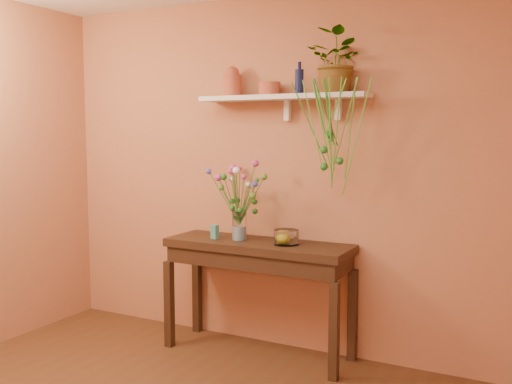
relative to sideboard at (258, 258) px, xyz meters
The scene contains 13 objects.
room 1.86m from the sideboard, 87.10° to the right, with size 4.04×4.04×2.70m.
sideboard is the anchor object (origin of this frame).
wall_shelf 1.20m from the sideboard, 39.17° to the left, with size 1.30×0.24×0.19m.
terracotta_jug 1.35m from the sideboard, 155.06° to the left, with size 0.16×0.16×0.23m.
terracotta_pot 1.26m from the sideboard, 77.34° to the left, with size 0.16×0.16×0.10m, color #BD5439.
blue_bottle 1.33m from the sideboard, 24.97° to the left, with size 0.08×0.08×0.23m.
spider_plant 1.53m from the sideboard, 11.01° to the left, with size 0.39×0.34×0.43m, color #246B1D.
plant_fronds 1.06m from the sideboard, ahead, with size 0.61×0.32×0.78m.
glass_vase 0.27m from the sideboard, behind, with size 0.11×0.11×0.22m.
bouquet 0.57m from the sideboard, 168.69° to the right, with size 0.54×0.46×0.49m.
glass_bowl 0.29m from the sideboard, ahead, with size 0.18×0.18×0.11m.
lemon 0.28m from the sideboard, ahead, with size 0.08×0.08×0.08m, color yellow.
carton 0.39m from the sideboard, behind, with size 0.05×0.04×0.11m, color teal.
Camera 1 is at (1.84, -1.99, 1.67)m, focal length 40.35 mm.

